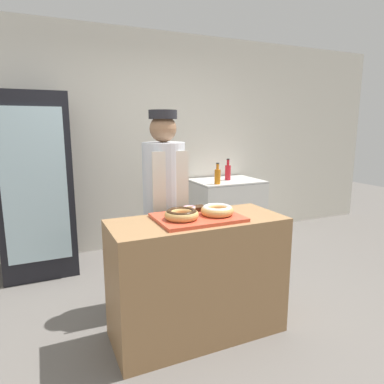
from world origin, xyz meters
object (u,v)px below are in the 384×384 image
at_px(baker_person, 165,205).
at_px(chest_freezer, 226,211).
at_px(serving_tray, 198,217).
at_px(donut_chocolate_glaze, 182,214).
at_px(brownie_back_right, 199,208).
at_px(beverage_fridge, 35,185).
at_px(donut_light_glaze, 217,210).
at_px(bottle_orange, 217,176).
at_px(donut_mini_center, 189,209).
at_px(bottle_red, 228,172).
at_px(brownie_back_left, 180,210).

xyz_separation_m(baker_person, chest_freezer, (1.31, 1.22, -0.47)).
height_order(serving_tray, chest_freezer, serving_tray).
relative_size(donut_chocolate_glaze, brownie_back_right, 2.53).
bearing_deg(beverage_fridge, donut_light_glaze, -55.90).
relative_size(donut_chocolate_glaze, bottle_orange, 0.91).
relative_size(donut_light_glaze, beverage_fridge, 0.13).
relative_size(donut_mini_center, chest_freezer, 0.13).
xyz_separation_m(donut_light_glaze, baker_person, (-0.21, 0.55, -0.07)).
bearing_deg(donut_light_glaze, beverage_fridge, 124.10).
xyz_separation_m(donut_chocolate_glaze, brownie_back_right, (0.22, 0.18, -0.02)).
distance_m(donut_light_glaze, donut_mini_center, 0.23).
xyz_separation_m(brownie_back_right, bottle_orange, (0.91, 1.38, 0.01)).
height_order(serving_tray, donut_mini_center, donut_mini_center).
bearing_deg(chest_freezer, donut_light_glaze, -121.92).
relative_size(donut_light_glaze, chest_freezer, 0.27).
height_order(donut_mini_center, bottle_red, bottle_red).
xyz_separation_m(serving_tray, donut_mini_center, (0.00, 0.15, 0.03)).
height_order(brownie_back_left, bottle_red, bottle_red).
relative_size(chest_freezer, bottle_red, 3.13).
relative_size(serving_tray, chest_freezer, 0.68).
relative_size(serving_tray, beverage_fridge, 0.32).
xyz_separation_m(serving_tray, bottle_red, (1.26, 1.75, 0.05)).
distance_m(serving_tray, brownie_back_left, 0.17).
bearing_deg(donut_chocolate_glaze, donut_light_glaze, 0.00).
bearing_deg(brownie_back_left, brownie_back_right, 0.00).
distance_m(beverage_fridge, bottle_orange, 2.06).
relative_size(serving_tray, donut_light_glaze, 2.53).
relative_size(donut_light_glaze, donut_mini_center, 2.10).
xyz_separation_m(brownie_back_left, bottle_orange, (1.07, 1.38, 0.01)).
relative_size(serving_tray, brownie_back_left, 6.39).
distance_m(serving_tray, bottle_red, 2.16).
relative_size(beverage_fridge, chest_freezer, 2.12).
bearing_deg(chest_freezer, beverage_fridge, -179.84).
xyz_separation_m(brownie_back_left, brownie_back_right, (0.16, 0.00, 0.00)).
xyz_separation_m(donut_chocolate_glaze, donut_light_glaze, (0.28, 0.00, 0.00)).
bearing_deg(donut_light_glaze, bottle_orange, 61.44).
distance_m(brownie_back_left, brownie_back_right, 0.16).
bearing_deg(donut_mini_center, beverage_fridge, 123.69).
bearing_deg(serving_tray, chest_freezer, 54.44).
distance_m(brownie_back_right, baker_person, 0.40).
bearing_deg(brownie_back_left, serving_tray, -62.17).
bearing_deg(donut_mini_center, chest_freezer, 52.00).
bearing_deg(donut_mini_center, serving_tray, -90.00).
relative_size(serving_tray, donut_chocolate_glaze, 2.53).
height_order(donut_chocolate_glaze, donut_light_glaze, same).
xyz_separation_m(brownie_back_left, beverage_fridge, (-0.98, 1.59, 0.00)).
bearing_deg(donut_light_glaze, brownie_back_left, 140.17).
relative_size(bottle_orange, bottle_red, 0.93).
bearing_deg(serving_tray, baker_person, 97.27).
xyz_separation_m(baker_person, bottle_red, (1.33, 1.23, 0.06)).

